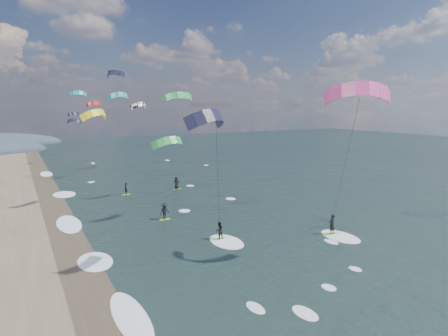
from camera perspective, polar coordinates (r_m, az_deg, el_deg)
ground at (r=23.93m, az=17.54°, el=-20.96°), size 260.00×260.00×0.00m
wet_sand_strip at (r=26.87m, az=-19.66°, el=-17.50°), size 3.00×240.00×0.00m
kitesurfer_near_a at (r=29.28m, az=19.53°, el=6.75°), size 8.05×9.50×14.19m
kitesurfer_near_b at (r=27.75m, az=-0.80°, el=0.91°), size 7.01×8.84×12.50m
far_kitesurfers at (r=46.95m, az=-9.26°, el=-4.24°), size 8.38×13.88×1.80m
bg_kite_field at (r=66.34m, az=-16.61°, el=9.25°), size 16.46×67.15×9.88m
shoreline_surf at (r=31.31m, az=-18.96°, el=-13.48°), size 2.40×79.40×0.11m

